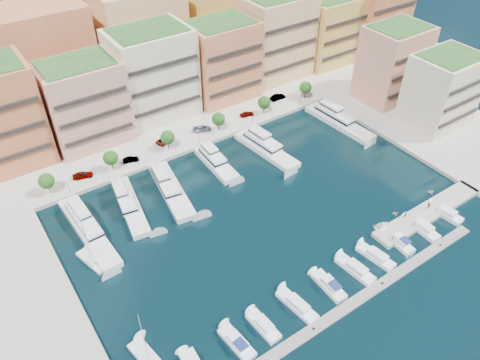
{
  "coord_description": "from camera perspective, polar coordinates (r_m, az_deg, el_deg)",
  "views": [
    {
      "loc": [
        -50.11,
        -61.97,
        75.28
      ],
      "look_at": [
        -2.99,
        6.76,
        6.0
      ],
      "focal_mm": 35.0,
      "sensor_mm": 36.0,
      "label": 1
    }
  ],
  "objects": [
    {
      "name": "tree_2",
      "position": [
        125.95,
        -8.83,
        5.16
      ],
      "size": [
        3.8,
        3.8,
        5.65
      ],
      "color": "#473323",
      "rests_on": "north_quay"
    },
    {
      "name": "person_1",
      "position": [
        116.29,
        21.98,
        -2.91
      ],
      "size": [
        1.1,
        1.05,
        1.8
      ],
      "primitive_type": "imported",
      "rotation": [
        0.0,
        0.0,
        3.72
      ],
      "color": "#49352C",
      "rests_on": "finger_pier"
    },
    {
      "name": "person_0",
      "position": [
        112.17,
        19.51,
        -3.99
      ],
      "size": [
        0.7,
        0.73,
        1.69
      ],
      "primitive_type": "imported",
      "rotation": [
        0.0,
        0.0,
        2.25
      ],
      "color": "#293853",
      "rests_on": "finger_pier"
    },
    {
      "name": "cruiser_7",
      "position": [
        107.25,
        18.83,
        -7.19
      ],
      "size": [
        3.09,
        7.37,
        2.66
      ],
      "color": "white",
      "rests_on": "ground"
    },
    {
      "name": "finger_pier",
      "position": [
        116.97,
        21.87,
        -3.85
      ],
      "size": [
        32.0,
        5.0,
        2.0
      ],
      "primitive_type": "cube",
      "color": "#9E998E",
      "rests_on": "ground"
    },
    {
      "name": "car_5",
      "position": [
        148.85,
        4.62,
        10.04
      ],
      "size": [
        5.15,
        1.97,
        1.68
      ],
      "primitive_type": "imported",
      "rotation": [
        0.0,
        0.0,
        1.53
      ],
      "color": "gray",
      "rests_on": "north_quay"
    },
    {
      "name": "yacht_0",
      "position": [
        109.2,
        -18.19,
        -5.5
      ],
      "size": [
        5.38,
        25.93,
        7.3
      ],
      "color": "white",
      "rests_on": "ground"
    },
    {
      "name": "cruiser_8",
      "position": [
        112.15,
        21.31,
        -5.48
      ],
      "size": [
        3.1,
        8.52,
        2.55
      ],
      "color": "white",
      "rests_on": "ground"
    },
    {
      "name": "car_2",
      "position": [
        130.5,
        -9.11,
        4.91
      ],
      "size": [
        6.22,
        4.35,
        1.58
      ],
      "primitive_type": "imported",
      "rotation": [
        0.0,
        0.0,
        1.91
      ],
      "color": "gray",
      "rests_on": "north_quay"
    },
    {
      "name": "tree_0",
      "position": [
        119.13,
        -22.53,
        -0.12
      ],
      "size": [
        3.8,
        3.8,
        5.65
      ],
      "color": "#473323",
      "rests_on": "north_quay"
    },
    {
      "name": "ground",
      "position": [
        109.62,
        3.29,
        -3.71
      ],
      "size": [
        400.0,
        400.0,
        0.0
      ],
      "primitive_type": "plane",
      "color": "black",
      "rests_on": "ground"
    },
    {
      "name": "backblock_2",
      "position": [
        158.23,
        -11.98,
        16.91
      ],
      "size": [
        26.0,
        18.0,
        30.0
      ],
      "primitive_type": "cube",
      "color": "#E8B37B",
      "rests_on": "north_quay"
    },
    {
      "name": "east_quay",
      "position": [
        145.42,
        25.29,
        4.38
      ],
      "size": [
        34.0,
        76.0,
        2.0
      ],
      "primitive_type": "cube",
      "color": "#9E998E",
      "rests_on": "ground"
    },
    {
      "name": "yacht_4",
      "position": [
        127.11,
        3.02,
        3.97
      ],
      "size": [
        7.1,
        21.65,
        7.3
      ],
      "color": "white",
      "rests_on": "ground"
    },
    {
      "name": "tender_3",
      "position": [
        122.83,
        22.22,
        -1.31
      ],
      "size": [
        2.1,
        1.98,
        0.88
      ],
      "primitive_type": "imported",
      "rotation": [
        0.0,
        0.0,
        1.18
      ],
      "color": "beige",
      "rests_on": "ground"
    },
    {
      "name": "car_3",
      "position": [
        133.85,
        -4.69,
        6.28
      ],
      "size": [
        5.72,
        3.61,
        1.54
      ],
      "primitive_type": "imported",
      "rotation": [
        0.0,
        0.0,
        1.28
      ],
      "color": "gray",
      "rests_on": "north_quay"
    },
    {
      "name": "hillside",
      "position": [
        194.29,
        -17.35,
        15.19
      ],
      "size": [
        240.0,
        40.0,
        58.0
      ],
      "primitive_type": "cube",
      "color": "#1C3716",
      "rests_on": "ground"
    },
    {
      "name": "apartment_6",
      "position": [
        171.81,
        10.84,
        17.57
      ],
      "size": [
        20.0,
        15.5,
        22.8
      ],
      "color": "#E5B853",
      "rests_on": "north_quay"
    },
    {
      "name": "south_pontoon",
      "position": [
        94.38,
        13.16,
        -14.73
      ],
      "size": [
        72.0,
        2.2,
        0.35
      ],
      "primitive_type": "cube",
      "color": "gray",
      "rests_on": "ground"
    },
    {
      "name": "lamppost_0",
      "position": [
        118.26,
        -20.31,
        -0.35
      ],
      "size": [
        0.3,
        0.3,
        4.2
      ],
      "color": "black",
      "rests_on": "north_quay"
    },
    {
      "name": "backblock_3",
      "position": [
        171.01,
        -2.38,
        19.43
      ],
      "size": [
        26.0,
        18.0,
        30.0
      ],
      "primitive_type": "cube",
      "color": "#E5B853",
      "rests_on": "north_quay"
    },
    {
      "name": "apartment_2",
      "position": [
        131.28,
        -18.41,
        8.94
      ],
      "size": [
        20.0,
        15.5,
        22.8
      ],
      "color": "tan",
      "rests_on": "north_quay"
    },
    {
      "name": "car_1",
      "position": [
        124.96,
        -13.18,
        2.45
      ],
      "size": [
        4.32,
        2.47,
        1.35
      ],
      "primitive_type": "imported",
      "rotation": [
        0.0,
        0.0,
        1.3
      ],
      "color": "gray",
      "rests_on": "north_quay"
    },
    {
      "name": "tender_0",
      "position": [
        109.86,
        16.88,
        -5.4
      ],
      "size": [
        4.09,
        2.94,
        0.84
      ],
      "primitive_type": "imported",
      "rotation": [
        0.0,
        0.0,
        1.56
      ],
      "color": "white",
      "rests_on": "ground"
    },
    {
      "name": "apartment_7",
      "position": [
        184.16,
        16.11,
        18.62
      ],
      "size": [
        22.0,
        16.5,
        24.8
      ],
      "color": "#BE633F",
      "rests_on": "north_quay"
    },
    {
      "name": "yacht_3",
      "position": [
        122.08,
        -3.08,
        2.32
      ],
      "size": [
        5.08,
        16.32,
        7.3
      ],
      "color": "white",
      "rests_on": "ground"
    },
    {
      "name": "sailboat_2",
      "position": [
        103.08,
        -17.48,
        -9.4
      ],
      "size": [
        4.71,
        8.62,
        13.2
      ],
      "color": "white",
      "rests_on": "ground"
    },
    {
      "name": "cruiser_6",
      "position": [
        102.91,
        16.23,
        -8.97
      ],
      "size": [
        3.67,
        8.83,
        2.55
      ],
      "color": "white",
      "rests_on": "ground"
    },
    {
      "name": "yacht_2",
      "position": [
        115.05,
        -8.58,
        -0.88
      ],
      "size": [
        8.13,
        22.42,
        7.3
      ],
      "color": "white",
      "rests_on": "ground"
    },
    {
      "name": "tree_1",
      "position": [
        121.53,
        -15.5,
        2.61
      ],
      "size": [
        3.8,
        3.8,
        5.65
      ],
      "color": "#473323",
      "rests_on": "north_quay"
    },
    {
      "name": "lamppost_3",
      "position": [
        135.74,
        1.49,
        7.96
      ],
      "size": [
        0.3,
        0.3,
        4.2
      ],
      "color": "black",
      "rests_on": "north_quay"
    },
    {
      "name": "north_quay",
      "position": [
        153.45,
        -10.96,
        9.6
      ],
      "size": [
        220.0,
        64.0,
        2.0
      ],
      "primitive_type": "cube",
      "color": "#9E998E",
      "rests_on": "ground"
    },
    {
      "name": "backblock_1",
      "position": [
        150.44,
        -22.59,
        13.53
      ],
      "size": [
        26.0,
        18.0,
        30.0
      ],
      "primitive_type": "cube",
      "color": "#DA8852",
      "rests_on": "north_quay"
    },
    {
      "name": "yacht_1",
      "position": [
        112.64,
        -13.41,
        -2.79
      ],
      "size": [
        7.6,
        21.44,
        7.3
      ],
      "color": "white",
      "rests_on": "ground"
    },
    {
      "name": "sailboat_0",
      "position": [
        87.29,
        -11.04,
        -20.71
      ],
      "size": [
        4.27,
        9.48,
        13.2
      ],
      "color": "white",
      "rests_on": "ground"
    },
    {
      "name": "tree_3",
      "position": [
        132.16,
        -2.65,
        7.44
      ],
      "size": [
        3.8,
        3.8,
        5.65
      ],
      "color": "#473323",
      "rests_on": "north_quay"
    },
    {
      "name": "cruiser_4",
      "position": [
        95.78,
        10.8,
        -12.55
      ],
      "size": [
        2.95,
        8.07,
        2.66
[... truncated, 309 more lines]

